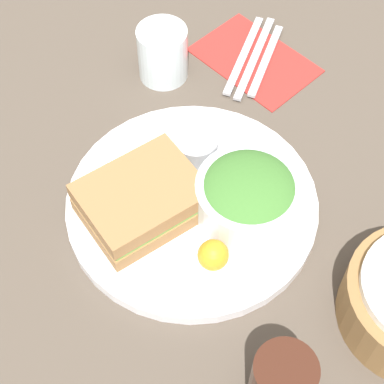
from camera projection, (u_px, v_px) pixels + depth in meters
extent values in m
plane|color=#4C4238|center=(192.00, 208.00, 0.86)|extent=(4.00, 4.00, 0.00)
cylinder|color=silver|center=(192.00, 204.00, 0.85)|extent=(0.33, 0.33, 0.02)
cube|color=olive|center=(143.00, 207.00, 0.82)|extent=(0.16, 0.14, 0.02)
cube|color=#6BB24C|center=(142.00, 200.00, 0.81)|extent=(0.16, 0.13, 0.01)
cube|color=olive|center=(141.00, 194.00, 0.80)|extent=(0.16, 0.14, 0.02)
cylinder|color=silver|center=(248.00, 198.00, 0.81)|extent=(0.13, 0.13, 0.05)
ellipsoid|color=#3D702D|center=(249.00, 190.00, 0.80)|extent=(0.12, 0.12, 0.04)
cylinder|color=#B7B7BC|center=(196.00, 147.00, 0.87)|extent=(0.06, 0.06, 0.04)
sphere|color=orange|center=(213.00, 255.00, 0.77)|extent=(0.04, 0.04, 0.04)
cube|color=#B22823|center=(255.00, 60.00, 1.01)|extent=(0.12, 0.19, 0.00)
cube|color=#B2B2B7|center=(244.00, 55.00, 1.01)|extent=(0.17, 0.09, 0.01)
cube|color=#B2B2B7|center=(255.00, 58.00, 1.01)|extent=(0.17, 0.10, 0.01)
cube|color=#B2B2B7|center=(266.00, 60.00, 1.00)|extent=(0.15, 0.08, 0.01)
cylinder|color=silver|center=(163.00, 53.00, 0.96)|extent=(0.08, 0.08, 0.09)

